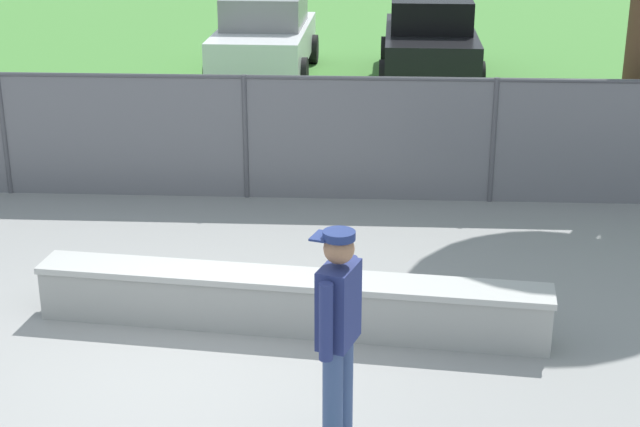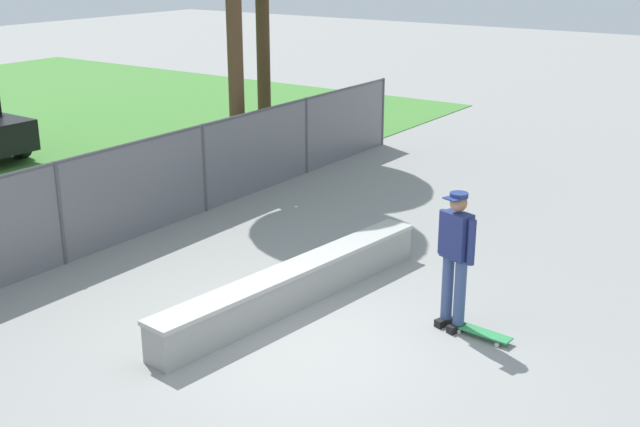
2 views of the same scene
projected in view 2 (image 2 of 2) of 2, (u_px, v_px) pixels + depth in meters
ground_plane at (310, 344)px, 10.05m from camera, size 80.00×80.00×0.00m
concrete_ledge at (296, 284)px, 11.13m from camera, size 4.96×1.02×0.55m
skateboarder at (456, 254)px, 10.16m from camera, size 0.38×0.58×1.84m
skateboard at (481, 332)px, 10.20m from camera, size 0.28×0.82×0.09m
chainlink_fence at (60, 209)px, 12.30m from camera, size 19.46×0.07×1.66m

